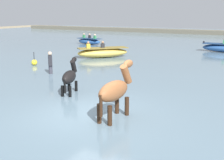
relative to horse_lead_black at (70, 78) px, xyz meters
The scene contains 9 objects.
ground_plane 2.97m from the horse_lead_black, 37.51° to the right, with size 120.00×120.00×0.00m, color gray.
water_surface 8.64m from the horse_lead_black, 75.21° to the left, with size 90.00×90.00×0.43m, color slate.
horse_lead_black is the anchor object (origin of this frame).
horse_trailing_chestnut 3.49m from the horse_lead_black, 28.98° to the right, with size 0.53×1.97×2.15m.
boat_distant_east 10.13m from the horse_lead_black, 114.21° to the left, with size 3.41×3.60×1.19m.
boat_mid_channel 17.17m from the horse_lead_black, 80.12° to the left, with size 3.60×1.24×1.16m.
boat_near_starboard 19.52m from the horse_lead_black, 121.94° to the left, with size 2.98×1.46×1.08m.
person_wading_mid 4.30m from the horse_lead_black, 141.57° to the left, with size 0.37×0.37×1.63m.
channel_buoy 7.40m from the horse_lead_black, 145.03° to the left, with size 0.36×0.36×0.82m.
Camera 1 is at (5.27, -7.82, 3.65)m, focal length 48.82 mm.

